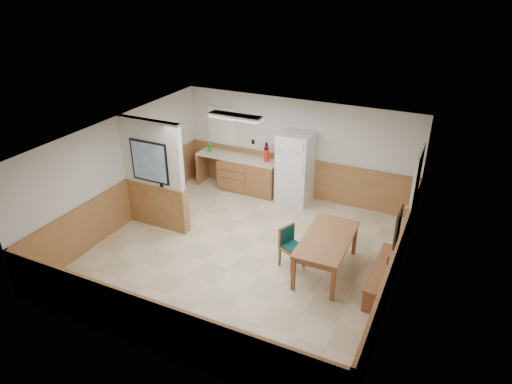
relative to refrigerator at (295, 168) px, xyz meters
The scene contains 20 objects.
ground 2.78m from the refrigerator, 92.26° to the right, with size 6.00×6.00×0.00m, color beige.
ceiling 3.09m from the refrigerator, 92.26° to the right, with size 6.00×6.00×0.02m, color silver.
back_wall 0.53m from the refrigerator, 105.70° to the left, with size 6.00×0.02×2.50m, color silver.
right_wall 3.93m from the refrigerator, 42.24° to the right, with size 0.02×6.00×2.50m, color silver.
left_wall 4.08m from the refrigerator, 139.73° to the right, with size 0.02×6.00×2.50m, color silver.
wainscot_back 0.53m from the refrigerator, 106.54° to the left, with size 6.00×0.04×1.00m, color #9D6F3F.
wainscot_right 3.92m from the refrigerator, 42.44° to the right, with size 0.04×6.00×1.00m, color #9D6F3F.
wainscot_left 4.07m from the refrigerator, 139.54° to the right, with size 0.04×6.00×1.00m, color #9D6F3F.
partition_wall 3.40m from the refrigerator, 134.03° to the right, with size 1.50×0.20×2.50m.
kitchen_counter 1.38m from the refrigerator, behind, with size 2.20×0.61×1.00m.
exterior_door 2.96m from the refrigerator, 14.31° to the right, with size 0.07×1.02×2.15m.
kitchen_window 2.33m from the refrigerator, behind, with size 0.80×0.04×1.00m.
wall_painting 4.15m from the refrigerator, 45.67° to the right, with size 0.04×0.50×0.60m.
fluorescent_fixture 2.24m from the refrigerator, 124.21° to the right, with size 1.20×0.30×0.09m.
refrigerator is the anchor object (origin of this frame).
dining_table 2.96m from the refrigerator, 57.14° to the right, with size 0.88×1.73×0.75m.
dining_bench 3.74m from the refrigerator, 43.17° to the right, with size 0.39×1.65×0.45m.
dining_chair 2.75m from the refrigerator, 71.05° to the right, with size 0.65×0.56×0.85m.
fire_extinguisher 0.84m from the refrigerator, behind, with size 0.16×0.16×0.49m.
soap_bottle 2.42m from the refrigerator, behind, with size 0.07×0.07×0.22m, color #167B23.
Camera 1 is at (3.60, -6.97, 5.34)m, focal length 32.00 mm.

